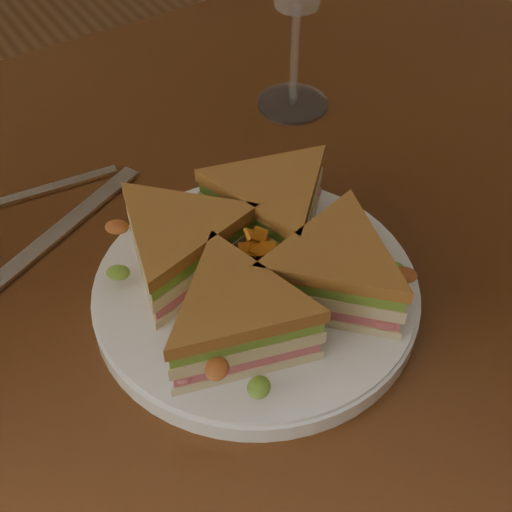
% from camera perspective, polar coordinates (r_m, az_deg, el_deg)
% --- Properties ---
extents(table, '(1.20, 0.80, 0.75)m').
position_cam_1_polar(table, '(0.69, -5.91, -6.23)').
color(table, '#371B0C').
rests_on(table, ground).
extents(plate, '(0.26, 0.26, 0.02)m').
position_cam_1_polar(plate, '(0.57, 0.00, -2.93)').
color(plate, silver).
rests_on(plate, table).
extents(sandwich_wedges, '(0.27, 0.27, 0.06)m').
position_cam_1_polar(sandwich_wedges, '(0.55, 0.00, -0.37)').
color(sandwich_wedges, beige).
rests_on(sandwich_wedges, plate).
extents(crisps_mound, '(0.09, 0.09, 0.05)m').
position_cam_1_polar(crisps_mound, '(0.55, 0.00, -0.66)').
color(crisps_mound, orange).
rests_on(crisps_mound, plate).
extents(knife, '(0.20, 0.10, 0.00)m').
position_cam_1_polar(knife, '(0.65, -16.31, 1.12)').
color(knife, silver).
rests_on(knife, table).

